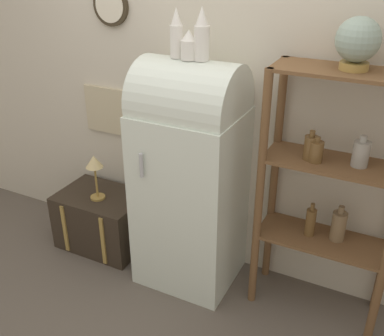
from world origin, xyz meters
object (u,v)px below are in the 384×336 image
globe (358,41)px  vase_right (202,36)px  vase_left (176,35)px  desk_lamp (95,166)px  suitcase_trunk (103,219)px  refrigerator (190,174)px  vase_center (189,46)px

globe → vase_right: vase_right is taller
vase_left → desk_lamp: bearing=-177.5°
suitcase_trunk → vase_right: bearing=-0.8°
vase_left → vase_right: bearing=0.5°
desk_lamp → suitcase_trunk: bearing=108.6°
refrigerator → desk_lamp: size_ratio=4.43×
globe → vase_center: bearing=-173.0°
refrigerator → desk_lamp: 0.77m
vase_right → desk_lamp: size_ratio=0.84×
suitcase_trunk → desk_lamp: 0.49m
suitcase_trunk → globe: bearing=3.0°
vase_center → desk_lamp: vase_center is taller
vase_center → vase_right: 0.10m
refrigerator → globe: (0.89, 0.10, 0.91)m
suitcase_trunk → vase_right: size_ratio=2.19×
vase_center → suitcase_trunk: bearing=178.3°
refrigerator → vase_right: size_ratio=5.28×
suitcase_trunk → vase_center: vase_center is taller
vase_center → vase_right: size_ratio=0.57×
vase_right → desk_lamp: vase_right is taller
globe → vase_right: (-0.81, -0.10, -0.02)m
vase_center → refrigerator: bearing=83.3°
refrigerator → vase_center: size_ratio=9.32×
refrigerator → vase_left: vase_left is taller
refrigerator → globe: size_ratio=5.88×
suitcase_trunk → vase_right: vase_right is taller
refrigerator → vase_right: bearing=0.1°
globe → vase_right: 0.82m
vase_left → vase_right: 0.16m
globe → vase_center: (-0.89, -0.11, -0.08)m
refrigerator → vase_center: (-0.00, -0.01, 0.82)m
suitcase_trunk → desk_lamp: (0.01, -0.04, 0.49)m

